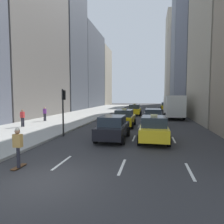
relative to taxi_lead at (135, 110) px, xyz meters
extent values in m
plane|color=#333335|center=(-1.20, -25.74, -0.88)|extent=(160.00, 160.00, 0.00)
cube|color=#9E9E99|center=(-8.20, 1.26, -0.81)|extent=(8.00, 66.00, 0.15)
cube|color=white|center=(-1.40, -23.74, -0.87)|extent=(0.12, 2.00, 0.01)
cube|color=white|center=(-1.40, -17.74, -0.87)|extent=(0.12, 2.00, 0.01)
cube|color=white|center=(-1.40, -11.74, -0.87)|extent=(0.12, 2.00, 0.01)
cube|color=white|center=(-1.40, -5.74, -0.87)|extent=(0.12, 2.00, 0.01)
cube|color=white|center=(-1.40, 0.26, -0.87)|extent=(0.12, 2.00, 0.01)
cube|color=white|center=(-1.40, 6.26, -0.87)|extent=(0.12, 2.00, 0.01)
cube|color=white|center=(-1.40, 12.26, -0.87)|extent=(0.12, 2.00, 0.01)
cube|color=white|center=(-1.40, 18.26, -0.87)|extent=(0.12, 2.00, 0.01)
cube|color=white|center=(-1.40, 24.26, -0.87)|extent=(0.12, 2.00, 0.01)
cube|color=white|center=(1.40, -23.74, -0.87)|extent=(0.12, 2.00, 0.01)
cube|color=white|center=(1.40, -17.74, -0.87)|extent=(0.12, 2.00, 0.01)
cube|color=white|center=(1.40, -11.74, -0.87)|extent=(0.12, 2.00, 0.01)
cube|color=white|center=(1.40, -5.74, -0.87)|extent=(0.12, 2.00, 0.01)
cube|color=white|center=(1.40, 0.26, -0.87)|extent=(0.12, 2.00, 0.01)
cube|color=white|center=(1.40, 6.26, -0.87)|extent=(0.12, 2.00, 0.01)
cube|color=white|center=(1.40, 12.26, -0.87)|extent=(0.12, 2.00, 0.01)
cube|color=white|center=(1.40, 18.26, -0.87)|extent=(0.12, 2.00, 0.01)
cube|color=white|center=(1.40, 24.26, -0.87)|extent=(0.12, 2.00, 0.01)
cube|color=white|center=(4.20, -23.74, -0.87)|extent=(0.12, 2.00, 0.01)
cube|color=white|center=(4.20, -17.74, -0.87)|extent=(0.12, 2.00, 0.01)
cube|color=white|center=(4.20, -11.74, -0.87)|extent=(0.12, 2.00, 0.01)
cube|color=white|center=(4.20, -5.74, -0.87)|extent=(0.12, 2.00, 0.01)
cube|color=white|center=(4.20, 0.26, -0.87)|extent=(0.12, 2.00, 0.01)
cube|color=white|center=(4.20, 6.26, -0.87)|extent=(0.12, 2.00, 0.01)
cube|color=white|center=(4.20, 12.26, -0.87)|extent=(0.12, 2.00, 0.01)
cube|color=white|center=(4.20, 18.26, -0.87)|extent=(0.12, 2.00, 0.01)
cube|color=white|center=(4.20, 24.26, -0.87)|extent=(0.12, 2.00, 0.01)
cube|color=slate|center=(-15.20, -5.06, 9.36)|extent=(6.00, 15.45, 20.48)
cube|color=#4C515B|center=(-15.20, 8.43, 13.64)|extent=(6.00, 10.27, 29.04)
cube|color=#4C515B|center=(-15.20, 22.34, 9.76)|extent=(6.00, 17.07, 21.28)
cube|color=#A89E89|center=(-15.20, 37.03, 9.05)|extent=(6.00, 11.45, 19.86)
cube|color=#A89E89|center=(10.80, -6.19, 9.67)|extent=(6.00, 12.17, 21.09)
cube|color=slate|center=(10.80, 8.52, 15.62)|extent=(6.00, 15.91, 32.99)
cube|color=gray|center=(10.80, 22.22, 14.91)|extent=(6.00, 10.46, 31.59)
cube|color=gray|center=(10.80, 34.81, 11.22)|extent=(6.00, 13.47, 24.21)
cube|color=#A89E89|center=(10.80, 47.45, 16.03)|extent=(6.00, 11.14, 33.81)
cube|color=yellow|center=(0.00, 0.07, -0.17)|extent=(1.80, 4.40, 0.76)
cube|color=#28333D|center=(0.00, -0.19, 0.53)|extent=(1.58, 2.29, 0.64)
cube|color=#F2E599|center=(0.00, -0.19, 0.92)|extent=(0.44, 0.20, 0.14)
cylinder|color=black|center=(-0.90, 1.43, -0.55)|extent=(0.22, 0.66, 0.66)
cylinder|color=black|center=(0.90, 1.43, -0.55)|extent=(0.22, 0.66, 0.66)
cylinder|color=black|center=(-0.90, -1.29, -0.55)|extent=(0.22, 0.66, 0.66)
cylinder|color=black|center=(0.90, -1.29, -0.55)|extent=(0.22, 0.66, 0.66)
cube|color=yellow|center=(5.60, 12.78, -0.17)|extent=(1.80, 4.40, 0.76)
cube|color=#28333D|center=(5.60, 12.52, 0.53)|extent=(1.58, 2.29, 0.64)
cube|color=#F2E599|center=(5.60, 12.52, 0.92)|extent=(0.44, 0.20, 0.14)
cylinder|color=black|center=(4.70, 14.14, -0.55)|extent=(0.22, 0.66, 0.66)
cylinder|color=black|center=(6.50, 14.14, -0.55)|extent=(0.22, 0.66, 0.66)
cylinder|color=black|center=(4.70, 11.42, -0.55)|extent=(0.22, 0.66, 0.66)
cylinder|color=black|center=(6.50, 11.42, -0.55)|extent=(0.22, 0.66, 0.66)
cube|color=yellow|center=(2.80, -18.42, -0.17)|extent=(1.80, 4.40, 0.76)
cube|color=#28333D|center=(2.80, -18.68, 0.53)|extent=(1.58, 2.29, 0.64)
cube|color=#F2E599|center=(2.80, -18.68, 0.92)|extent=(0.44, 0.20, 0.14)
cylinder|color=black|center=(1.90, -17.05, -0.55)|extent=(0.22, 0.66, 0.66)
cylinder|color=black|center=(3.70, -17.05, -0.55)|extent=(0.22, 0.66, 0.66)
cylinder|color=black|center=(1.90, -19.78, -0.55)|extent=(0.22, 0.66, 0.66)
cylinder|color=black|center=(3.70, -19.78, -0.55)|extent=(0.22, 0.66, 0.66)
cube|color=yellow|center=(0.00, -12.33, -0.17)|extent=(1.80, 4.40, 0.76)
cube|color=#28333D|center=(0.00, -12.60, 0.53)|extent=(1.58, 2.29, 0.64)
cube|color=#F2E599|center=(0.00, -12.60, 0.92)|extent=(0.44, 0.20, 0.14)
cylinder|color=black|center=(-0.90, -10.97, -0.55)|extent=(0.22, 0.66, 0.66)
cylinder|color=black|center=(0.90, -10.97, -0.55)|extent=(0.22, 0.66, 0.66)
cylinder|color=black|center=(-0.90, -13.70, -0.55)|extent=(0.22, 0.66, 0.66)
cylinder|color=black|center=(0.90, -13.70, -0.55)|extent=(0.22, 0.66, 0.66)
cube|color=black|center=(0.00, -18.45, -0.18)|extent=(1.80, 4.46, 0.74)
cube|color=#28333D|center=(0.00, -18.72, 0.51)|extent=(1.58, 2.32, 0.64)
cylinder|color=black|center=(-0.90, -17.07, -0.55)|extent=(0.22, 0.66, 0.66)
cylinder|color=black|center=(0.90, -17.07, -0.55)|extent=(0.22, 0.66, 0.66)
cylinder|color=black|center=(-0.90, -19.83, -0.55)|extent=(0.22, 0.66, 0.66)
cylinder|color=black|center=(0.90, -19.83, -0.55)|extent=(0.22, 0.66, 0.66)
cube|color=#565B66|center=(2.80, -10.77, -0.17)|extent=(1.80, 4.78, 0.77)
cube|color=#28333D|center=(2.80, -11.05, 0.54)|extent=(1.58, 2.48, 0.64)
cylinder|color=black|center=(1.90, -9.28, -0.55)|extent=(0.22, 0.66, 0.66)
cylinder|color=black|center=(3.70, -9.28, -0.55)|extent=(0.22, 0.66, 0.66)
cylinder|color=black|center=(1.90, -12.25, -0.55)|extent=(0.22, 0.66, 0.66)
cylinder|color=black|center=(3.70, -12.25, -0.55)|extent=(0.22, 0.66, 0.66)
cube|color=silver|center=(5.60, 0.17, 0.62)|extent=(2.10, 2.40, 2.10)
cube|color=#28333D|center=(5.60, 1.32, 0.92)|extent=(1.90, 0.10, 0.90)
cube|color=silver|center=(5.60, -4.03, 0.92)|extent=(2.30, 6.00, 2.70)
cylinder|color=black|center=(4.55, 0.17, -0.43)|extent=(0.28, 0.90, 0.90)
cylinder|color=black|center=(6.65, 0.17, -0.43)|extent=(0.28, 0.90, 0.90)
cylinder|color=black|center=(4.45, -5.23, -0.43)|extent=(0.28, 0.90, 0.90)
cylinder|color=black|center=(6.75, -5.23, -0.43)|extent=(0.28, 0.90, 0.90)
cube|color=brown|center=(-2.93, -24.73, -0.83)|extent=(0.24, 0.80, 0.03)
cylinder|color=black|center=(-2.93, -24.45, -0.86)|extent=(0.18, 0.05, 0.05)
cylinder|color=black|center=(-2.93, -25.01, -0.86)|extent=(0.18, 0.05, 0.05)
cylinder|color=#23232D|center=(-3.02, -24.61, -0.40)|extent=(0.14, 0.14, 0.84)
cylinder|color=#23232D|center=(-2.84, -24.85, -0.40)|extent=(0.14, 0.14, 0.84)
cube|color=#B78C47|center=(-2.93, -24.73, 0.30)|extent=(0.36, 0.22, 0.56)
sphere|color=#9E7051|center=(-2.93, -24.73, 0.70)|extent=(0.22, 0.22, 0.22)
sphere|color=#B2AD9E|center=(-2.93, -24.73, 0.76)|extent=(0.20, 0.20, 0.20)
cylinder|color=#23232D|center=(-9.57, -15.15, -0.30)|extent=(0.14, 0.14, 0.86)
cylinder|color=#23232D|center=(-9.39, -15.15, -0.30)|extent=(0.14, 0.14, 0.86)
cube|color=red|center=(-9.48, -15.15, 0.41)|extent=(0.36, 0.22, 0.56)
sphere|color=#9E7051|center=(-9.48, -15.15, 0.81)|extent=(0.22, 0.22, 0.22)
cylinder|color=#23232D|center=(-9.82, -10.64, -0.30)|extent=(0.14, 0.14, 0.86)
cylinder|color=#23232D|center=(-9.64, -10.64, -0.30)|extent=(0.14, 0.14, 0.86)
cube|color=#72338C|center=(-9.73, -10.64, 0.41)|extent=(0.36, 0.22, 0.56)
sphere|color=tan|center=(-9.73, -10.64, 0.81)|extent=(0.22, 0.22, 0.22)
cylinder|color=black|center=(-3.95, -18.08, 0.92)|extent=(0.12, 0.12, 3.60)
cube|color=black|center=(-3.95, -17.90, 2.27)|extent=(0.24, 0.20, 0.72)
sphere|color=red|center=(-3.95, -17.79, 2.50)|extent=(0.14, 0.14, 0.14)
sphere|color=#4C3F14|center=(-3.95, -17.79, 2.27)|extent=(0.14, 0.14, 0.14)
sphere|color=#198C2D|center=(-3.95, -17.79, 2.04)|extent=(0.14, 0.14, 0.14)
camera|label=1|loc=(2.61, -32.12, 2.19)|focal=32.00mm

